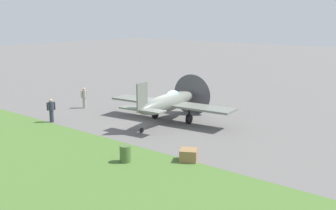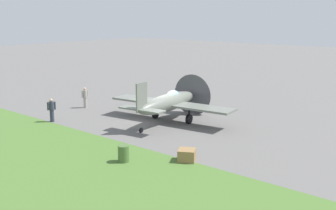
# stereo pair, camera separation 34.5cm
# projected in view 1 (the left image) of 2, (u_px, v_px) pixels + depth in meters

# --- Properties ---
(ground_plane) EXTENTS (160.00, 160.00, 0.00)m
(ground_plane) POSITION_uv_depth(u_px,v_px,m) (156.00, 121.00, 30.85)
(ground_plane) COLOR #605E5B
(grass_verge) EXTENTS (120.00, 11.00, 0.01)m
(grass_verge) POSITION_uv_depth(u_px,v_px,m) (27.00, 159.00, 22.79)
(grass_verge) COLOR #476B2D
(grass_verge) RESTS_ON ground
(airplane_lead) EXTENTS (9.94, 7.89, 3.52)m
(airplane_lead) POSITION_uv_depth(u_px,v_px,m) (169.00, 102.00, 30.36)
(airplane_lead) COLOR slate
(airplane_lead) RESTS_ON ground
(ground_crew_chief) EXTENTS (0.38, 0.62, 1.73)m
(ground_crew_chief) POSITION_uv_depth(u_px,v_px,m) (84.00, 97.00, 35.04)
(ground_crew_chief) COLOR #9E998E
(ground_crew_chief) RESTS_ON ground
(ground_crew_mechanic) EXTENTS (0.38, 0.58, 1.73)m
(ground_crew_mechanic) POSITION_uv_depth(u_px,v_px,m) (51.00, 110.00, 30.44)
(ground_crew_mechanic) COLOR #2D3342
(ground_crew_mechanic) RESTS_ON ground
(fuel_drum) EXTENTS (0.60, 0.60, 0.90)m
(fuel_drum) POSITION_uv_depth(u_px,v_px,m) (125.00, 154.00, 22.27)
(fuel_drum) COLOR #476633
(fuel_drum) RESTS_ON ground
(supply_crate) EXTENTS (1.23, 1.23, 0.64)m
(supply_crate) POSITION_uv_depth(u_px,v_px,m) (189.00, 155.00, 22.47)
(supply_crate) COLOR olive
(supply_crate) RESTS_ON ground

